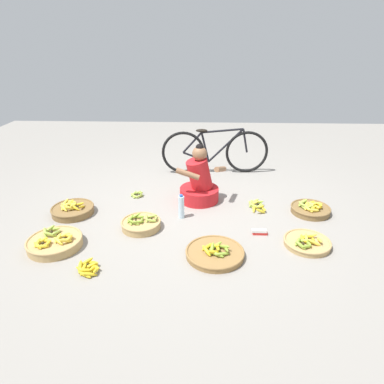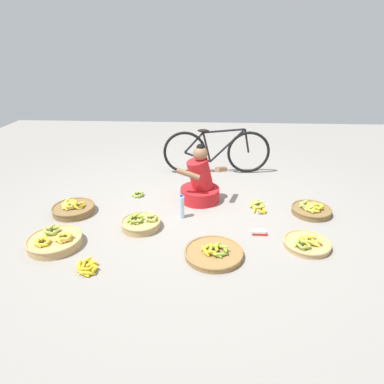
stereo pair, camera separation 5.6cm
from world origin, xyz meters
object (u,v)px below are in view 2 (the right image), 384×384
at_px(banana_basket_near_vendor, 311,210).
at_px(packet_carton_stack, 259,232).
at_px(loose_bananas_back_right, 87,267).
at_px(water_bottle, 181,207).
at_px(loose_bananas_front_right, 257,206).
at_px(bicycle_leaning, 216,152).
at_px(banana_basket_mid_right, 307,243).
at_px(banana_basket_back_center, 73,209).
at_px(banana_basket_mid_left, 55,241).
at_px(banana_basket_back_left, 214,253).
at_px(loose_bananas_front_left, 138,194).
at_px(banana_basket_front_center, 141,223).
at_px(vendor_woman_front, 200,183).

height_order(banana_basket_near_vendor, packet_carton_stack, banana_basket_near_vendor).
bearing_deg(loose_bananas_back_right, water_bottle, 53.06).
relative_size(loose_bananas_front_right, packet_carton_stack, 2.00).
bearing_deg(bicycle_leaning, packet_carton_stack, -76.37).
xyz_separation_m(banana_basket_mid_right, packet_carton_stack, (-0.47, 0.21, -0.01)).
height_order(banana_basket_back_center, banana_basket_mid_left, banana_basket_mid_left).
height_order(banana_basket_back_left, loose_bananas_back_right, banana_basket_back_left).
bearing_deg(loose_bananas_front_right, water_bottle, -162.89).
height_order(banana_basket_mid_left, loose_bananas_back_right, banana_basket_mid_left).
bearing_deg(banana_basket_back_left, loose_bananas_front_right, 62.18).
bearing_deg(water_bottle, bicycle_leaning, 74.14).
height_order(banana_basket_near_vendor, banana_basket_mid_left, banana_basket_mid_left).
relative_size(bicycle_leaning, banana_basket_near_vendor, 3.51).
bearing_deg(banana_basket_back_left, banana_basket_mid_left, 176.76).
bearing_deg(loose_bananas_front_left, loose_bananas_front_right, -10.06).
relative_size(banana_basket_near_vendor, water_bottle, 1.59).
height_order(banana_basket_front_center, banana_basket_back_center, banana_basket_back_center).
relative_size(banana_basket_front_center, banana_basket_back_center, 0.88).
distance_m(vendor_woman_front, water_bottle, 0.54).
relative_size(banana_basket_front_center, loose_bananas_front_right, 1.33).
relative_size(banana_basket_front_center, banana_basket_mid_right, 0.94).
height_order(bicycle_leaning, banana_basket_back_center, bicycle_leaning).
distance_m(banana_basket_near_vendor, banana_basket_back_center, 2.97).
height_order(vendor_woman_front, loose_bananas_front_left, vendor_woman_front).
distance_m(loose_bananas_front_right, packet_carton_stack, 0.65).
bearing_deg(bicycle_leaning, loose_bananas_front_right, -67.35).
xyz_separation_m(bicycle_leaning, banana_basket_mid_right, (0.92, -2.10, -0.32)).
bearing_deg(packet_carton_stack, water_bottle, 158.48).
bearing_deg(banana_basket_mid_left, loose_bananas_front_left, 63.96).
relative_size(vendor_woman_front, banana_basket_front_center, 1.72).
distance_m(loose_bananas_front_left, loose_bananas_back_right, 1.65).
relative_size(banana_basket_back_left, banana_basket_mid_right, 1.21).
height_order(banana_basket_back_left, banana_basket_near_vendor, banana_basket_near_vendor).
bearing_deg(packet_carton_stack, vendor_woman_front, 129.36).
xyz_separation_m(banana_basket_near_vendor, banana_basket_mid_left, (-2.88, -0.87, 0.01)).
bearing_deg(bicycle_leaning, banana_basket_near_vendor, -49.21).
relative_size(banana_basket_mid_right, loose_bananas_front_left, 2.51).
xyz_separation_m(banana_basket_back_center, banana_basket_mid_left, (0.09, -0.73, 0.00)).
distance_m(banana_basket_back_left, loose_bananas_back_right, 1.22).
bearing_deg(banana_basket_near_vendor, bicycle_leaning, 130.79).
bearing_deg(water_bottle, banana_basket_back_left, -63.50).
xyz_separation_m(bicycle_leaning, banana_basket_mid_left, (-1.71, -2.22, -0.30)).
xyz_separation_m(banana_basket_near_vendor, banana_basket_back_center, (-2.97, -0.14, 0.00)).
xyz_separation_m(bicycle_leaning, banana_basket_near_vendor, (1.17, -1.35, -0.30)).
height_order(vendor_woman_front, banana_basket_back_center, vendor_woman_front).
xyz_separation_m(bicycle_leaning, loose_bananas_back_right, (-1.24, -2.60, -0.33)).
bearing_deg(banana_basket_back_left, banana_basket_near_vendor, 38.41).
bearing_deg(vendor_woman_front, bicycle_leaning, 77.85).
xyz_separation_m(bicycle_leaning, loose_bananas_front_right, (0.52, -1.24, -0.33)).
height_order(banana_basket_back_left, loose_bananas_front_left, banana_basket_back_left).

